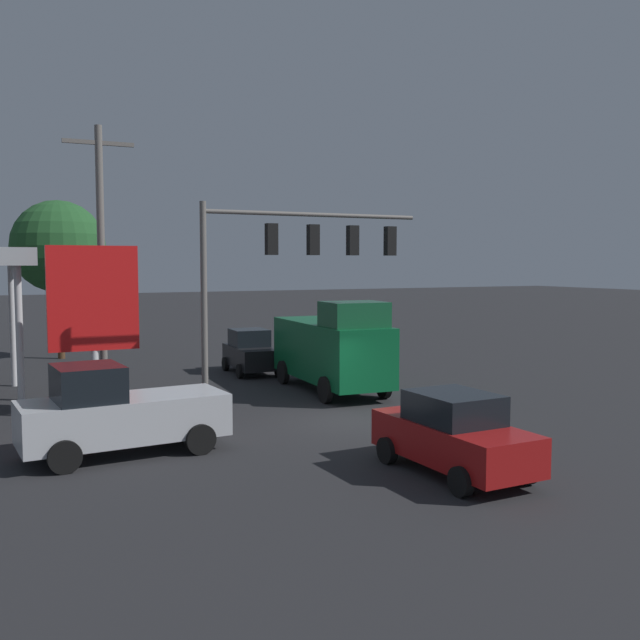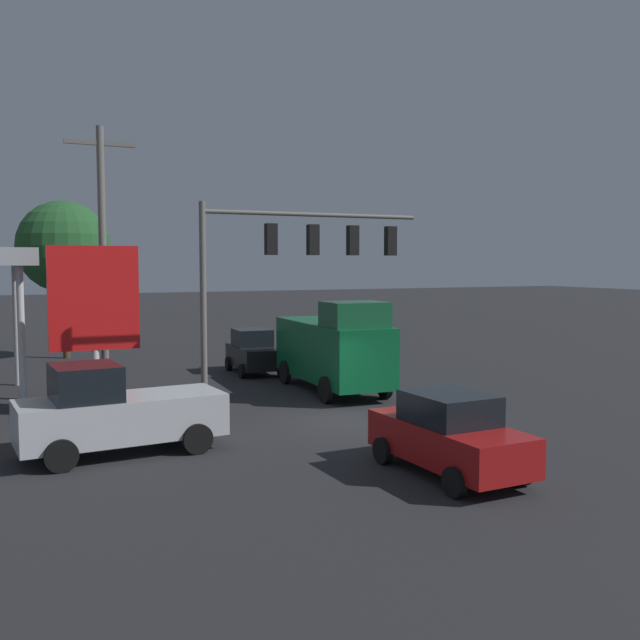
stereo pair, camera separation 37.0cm
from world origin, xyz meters
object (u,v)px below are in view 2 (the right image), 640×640
(traffic_signal_assembly, at_px, (294,256))
(utility_pole, at_px, (103,258))
(street_tree, at_px, (64,247))
(sedan_far, at_px, (449,434))
(hatchback_crossing, at_px, (254,352))
(price_sign, at_px, (94,302))
(pickup_parked, at_px, (116,412))
(delivery_truck, at_px, (334,348))

(traffic_signal_assembly, relative_size, utility_pole, 0.79)
(utility_pole, xyz_separation_m, street_tree, (0.11, -13.18, 0.66))
(sedan_far, distance_m, street_tree, 26.65)
(sedan_far, height_order, hatchback_crossing, hatchback_crossing)
(sedan_far, bearing_deg, hatchback_crossing, 174.43)
(sedan_far, xyz_separation_m, street_tree, (6.16, -25.48, 4.84))
(price_sign, relative_size, sedan_far, 1.24)
(traffic_signal_assembly, distance_m, pickup_parked, 7.85)
(street_tree, bearing_deg, sedan_far, 103.59)
(hatchback_crossing, bearing_deg, street_tree, -137.17)
(price_sign, distance_m, delivery_truck, 9.12)
(traffic_signal_assembly, distance_m, hatchback_crossing, 10.01)
(pickup_parked, distance_m, street_tree, 20.92)
(price_sign, bearing_deg, hatchback_crossing, -141.36)
(sedan_far, height_order, pickup_parked, pickup_parked)
(sedan_far, bearing_deg, price_sign, -149.83)
(pickup_parked, height_order, street_tree, street_tree)
(hatchback_crossing, relative_size, street_tree, 0.48)
(hatchback_crossing, bearing_deg, delivery_truck, 15.67)
(price_sign, bearing_deg, traffic_signal_assembly, 154.95)
(price_sign, relative_size, street_tree, 0.68)
(pickup_parked, height_order, hatchback_crossing, pickup_parked)
(utility_pole, relative_size, hatchback_crossing, 2.49)
(traffic_signal_assembly, distance_m, street_tree, 18.57)
(traffic_signal_assembly, xyz_separation_m, utility_pole, (5.38, -4.55, -0.05))
(delivery_truck, bearing_deg, street_tree, -146.94)
(utility_pole, bearing_deg, street_tree, -89.53)
(sedan_far, bearing_deg, traffic_signal_assembly, -177.03)
(pickup_parked, distance_m, hatchback_crossing, 13.97)
(utility_pole, distance_m, hatchback_crossing, 9.32)
(traffic_signal_assembly, height_order, street_tree, street_tree)
(traffic_signal_assembly, bearing_deg, delivery_truck, -133.38)
(pickup_parked, relative_size, hatchback_crossing, 1.37)
(hatchback_crossing, height_order, street_tree, street_tree)
(price_sign, distance_m, pickup_parked, 6.01)
(sedan_far, distance_m, pickup_parked, 8.52)
(delivery_truck, distance_m, pickup_parked, 10.80)
(delivery_truck, height_order, street_tree, street_tree)
(utility_pole, distance_m, street_tree, 13.20)
(traffic_signal_assembly, relative_size, price_sign, 1.38)
(pickup_parked, bearing_deg, street_tree, -96.06)
(delivery_truck, distance_m, hatchback_crossing, 5.95)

